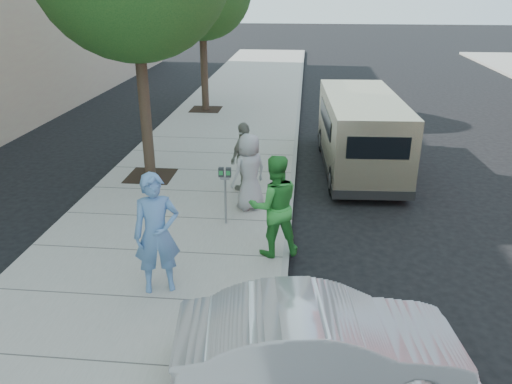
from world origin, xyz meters
TOP-DOWN VIEW (x-y plane):
  - ground at (0.00, 0.00)m, footprint 120.00×120.00m
  - sidewalk at (-1.00, 0.00)m, footprint 5.00×60.00m
  - curb_face at (1.44, 0.00)m, footprint 0.12×60.00m
  - parking_meter at (0.11, -0.19)m, footprint 0.26×0.10m
  - van at (3.21, 3.90)m, footprint 2.14×5.68m
  - sedan at (2.00, -4.42)m, footprint 3.84×1.77m
  - person_officer at (-0.58, -2.71)m, footprint 0.86×0.70m
  - person_green_shirt at (1.20, -1.34)m, footprint 1.11×0.97m
  - person_gray_shirt at (0.52, 0.66)m, footprint 0.99×0.97m
  - person_striped_polo at (0.29, 1.75)m, footprint 0.86×1.06m

SIDE VIEW (x-z plane):
  - ground at x=0.00m, z-range 0.00..0.00m
  - sidewalk at x=-1.00m, z-range 0.00..0.15m
  - curb_face at x=1.44m, z-range -0.01..0.15m
  - sedan at x=2.00m, z-range 0.00..1.22m
  - person_striped_polo at x=0.29m, z-range 0.15..1.84m
  - person_gray_shirt at x=0.52m, z-range 0.15..1.87m
  - parking_meter at x=0.11m, z-range 0.43..1.68m
  - van at x=3.21m, z-range 0.06..2.13m
  - person_green_shirt at x=1.20m, z-range 0.15..2.08m
  - person_officer at x=-0.58m, z-range 0.15..2.18m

